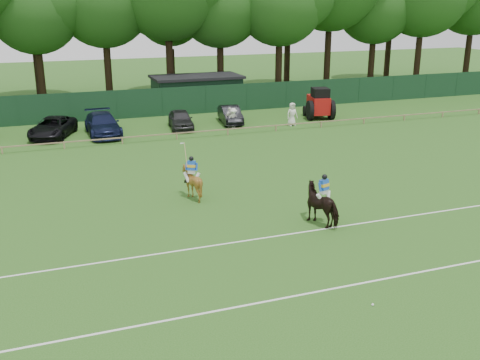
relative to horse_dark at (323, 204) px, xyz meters
name	(u,v)px	position (x,y,z in m)	size (l,w,h in m)	color
ground	(253,230)	(-3.34, 0.34, -0.92)	(160.00, 160.00, 0.00)	#1E4C14
horse_dark	(323,204)	(0.00, 0.00, 0.00)	(0.99, 2.18, 1.84)	black
horse_chestnut	(192,182)	(-4.72, 5.42, -0.07)	(1.37, 1.54, 1.70)	brown
suv_black	(53,127)	(-10.88, 22.25, -0.18)	(2.46, 5.33, 1.48)	black
sedan_navy	(103,124)	(-7.26, 21.62, -0.09)	(2.32, 5.70, 1.65)	#101735
hatch_grey	(181,119)	(-1.12, 21.85, -0.18)	(1.74, 4.33, 1.48)	#2A292C
estate_black	(230,115)	(3.28, 22.39, -0.21)	(1.51, 4.33, 1.43)	black
spectator_left	(233,118)	(2.91, 20.56, -0.12)	(1.03, 0.59, 1.60)	white
spectator_mid	(229,117)	(2.70, 20.93, -0.11)	(0.95, 0.39, 1.62)	white
spectator_right	(292,114)	(7.71, 19.74, 0.03)	(0.93, 0.60, 1.90)	silver
rider_dark	(324,188)	(0.00, -0.01, 0.80)	(0.91, 0.55, 1.41)	silver
rider_chestnut	(191,168)	(-4.73, 5.42, 0.69)	(0.88, 0.80, 2.05)	silver
polo_ball	(373,305)	(-1.92, -7.15, -0.87)	(0.09, 0.09, 0.09)	silver
pitch_lines	(285,263)	(-3.34, -3.16, -0.91)	(60.00, 5.10, 0.01)	silver
pitch_rail	(163,134)	(-3.34, 18.34, -0.47)	(62.10, 0.10, 0.50)	#997F5B
perimeter_fence	(140,103)	(-3.34, 27.34, 0.33)	(92.08, 0.08, 2.50)	#14351E
utility_shed	(197,91)	(2.66, 30.34, 0.62)	(8.40, 4.40, 3.04)	#14331E
tree_row	(146,101)	(-1.34, 35.34, -0.92)	(96.00, 12.00, 21.00)	#26561C
tractor	(319,104)	(11.17, 21.67, 0.35)	(2.75, 3.56, 2.68)	#AF1110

